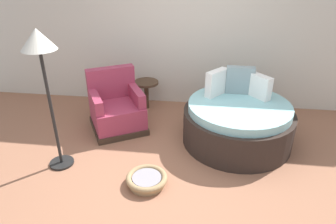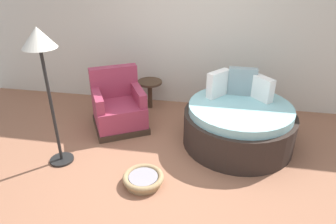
{
  "view_description": "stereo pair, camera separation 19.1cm",
  "coord_description": "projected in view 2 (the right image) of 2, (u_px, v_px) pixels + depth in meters",
  "views": [
    {
      "loc": [
        0.39,
        -3.24,
        2.54
      ],
      "look_at": [
        -0.1,
        0.56,
        0.55
      ],
      "focal_mm": 32.65,
      "sensor_mm": 36.0,
      "label": 1
    },
    {
      "loc": [
        0.58,
        -3.21,
        2.54
      ],
      "look_at": [
        -0.1,
        0.56,
        0.55
      ],
      "focal_mm": 32.65,
      "sensor_mm": 36.0,
      "label": 2
    }
  ],
  "objects": [
    {
      "name": "floor_lamp",
      "position": [
        41.0,
        52.0,
        3.51
      ],
      "size": [
        0.4,
        0.4,
        1.82
      ],
      "color": "black",
      "rests_on": "ground_plane"
    },
    {
      "name": "back_wall",
      "position": [
        190.0,
        20.0,
        5.21
      ],
      "size": [
        8.0,
        0.12,
        3.05
      ],
      "primitive_type": "cube",
      "color": "beige",
      "rests_on": "ground_plane"
    },
    {
      "name": "pet_basket",
      "position": [
        143.0,
        179.0,
        3.76
      ],
      "size": [
        0.51,
        0.51,
        0.13
      ],
      "color": "#9E7F56",
      "rests_on": "ground_plane"
    },
    {
      "name": "side_table",
      "position": [
        150.0,
        86.0,
        5.48
      ],
      "size": [
        0.44,
        0.44,
        0.52
      ],
      "color": "#473323",
      "rests_on": "ground_plane"
    },
    {
      "name": "ground_plane",
      "position": [
        168.0,
        169.0,
        4.06
      ],
      "size": [
        8.0,
        8.0,
        0.02
      ],
      "primitive_type": "cube",
      "color": "#936047"
    },
    {
      "name": "round_daybed",
      "position": [
        238.0,
        124.0,
        4.47
      ],
      "size": [
        1.6,
        1.6,
        1.05
      ],
      "color": "#2D231E",
      "rests_on": "ground_plane"
    },
    {
      "name": "red_armchair",
      "position": [
        119.0,
        108.0,
        4.92
      ],
      "size": [
        1.09,
        1.09,
        0.94
      ],
      "color": "#38281E",
      "rests_on": "ground_plane"
    }
  ]
}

